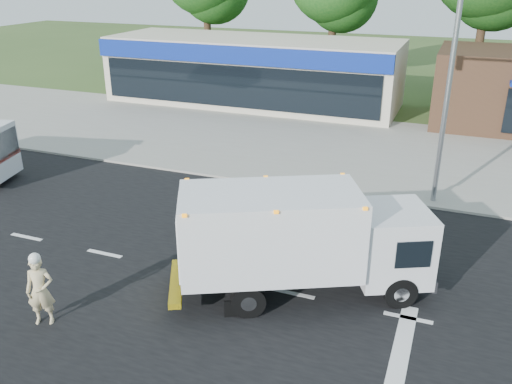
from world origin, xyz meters
The scene contains 9 objects.
ground centered at (0.00, 0.00, 0.00)m, with size 120.00×120.00×0.00m, color #385123.
road_asphalt centered at (0.00, 0.00, 0.00)m, with size 60.00×14.00×0.02m, color black.
sidewalk centered at (0.00, 8.20, 0.06)m, with size 60.00×2.40×0.12m, color gray.
parking_apron centered at (0.00, 14.00, 0.01)m, with size 60.00×9.00×0.02m, color gray.
lane_markings centered at (1.35, -1.35, 0.02)m, with size 55.20×7.00×0.01m.
ems_box_truck centered at (0.07, 0.08, 1.71)m, with size 6.90×4.82×2.96m.
emergency_worker centered at (-5.30, -3.38, 0.95)m, with size 0.79×0.68×1.93m.
retail_strip_mall centered at (-9.00, 19.93, 2.01)m, with size 18.00×6.20×4.00m.
traffic_signal_pole centered at (2.35, 7.60, 4.92)m, with size 3.51×0.25×8.00m.
Camera 1 is at (3.51, -11.80, 8.11)m, focal length 38.00 mm.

